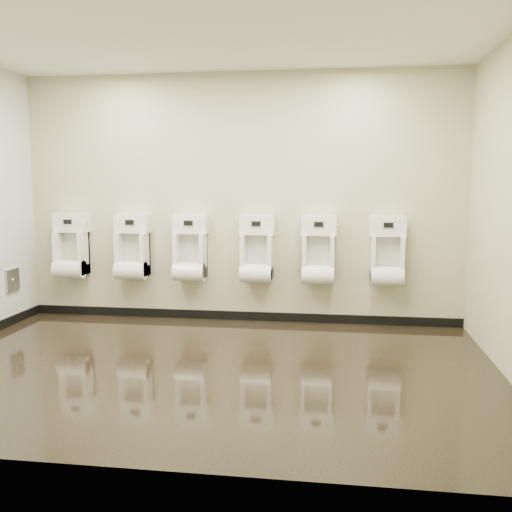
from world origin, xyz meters
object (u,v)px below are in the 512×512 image
at_px(access_panel, 12,280).
at_px(urinal_5, 387,256).
at_px(urinal_0, 71,250).
at_px(urinal_1, 132,251).
at_px(urinal_4, 318,255).
at_px(urinal_2, 190,252).
at_px(urinal_3, 257,254).

distance_m(access_panel, urinal_5, 4.16).
height_order(urinal_0, urinal_1, same).
xyz_separation_m(urinal_4, urinal_5, (0.74, 0.00, 0.00)).
xyz_separation_m(urinal_1, urinal_5, (2.88, 0.00, 0.00)).
height_order(urinal_2, urinal_3, same).
distance_m(urinal_0, urinal_5, 3.62).
xyz_separation_m(urinal_0, urinal_5, (3.62, 0.00, 0.00)).
bearing_deg(urinal_0, urinal_4, 0.00).
bearing_deg(urinal_0, urinal_1, 0.00).
height_order(urinal_0, urinal_2, same).
distance_m(urinal_2, urinal_4, 1.45).
height_order(urinal_3, urinal_4, same).
height_order(access_panel, urinal_4, urinal_4).
bearing_deg(urinal_5, urinal_1, 180.00).
xyz_separation_m(urinal_3, urinal_4, (0.69, 0.00, 0.00)).
bearing_deg(urinal_5, urinal_4, 180.00).
xyz_separation_m(urinal_0, urinal_3, (2.20, 0.00, 0.00)).
bearing_deg(urinal_0, urinal_3, 0.00).
height_order(urinal_1, urinal_5, same).
bearing_deg(urinal_2, urinal_1, 180.00).
bearing_deg(urinal_2, urinal_4, 0.00).
relative_size(urinal_0, urinal_1, 1.00).
distance_m(urinal_0, urinal_3, 2.20).
height_order(urinal_2, urinal_4, same).
xyz_separation_m(access_panel, urinal_5, (4.13, 0.42, 0.29)).
bearing_deg(urinal_1, urinal_0, 180.00).
bearing_deg(urinal_2, urinal_5, 0.00).
relative_size(urinal_3, urinal_4, 1.00).
distance_m(urinal_2, urinal_5, 2.19).
distance_m(urinal_0, urinal_4, 2.88).
bearing_deg(access_panel, urinal_2, 12.17).
bearing_deg(urinal_4, urinal_0, 180.00).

